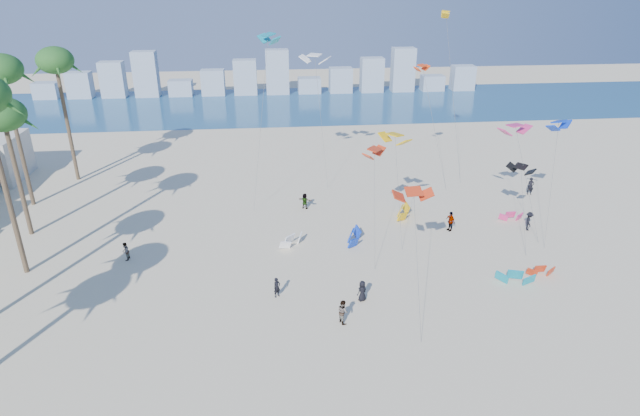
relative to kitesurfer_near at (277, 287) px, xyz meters
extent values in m
plane|color=beige|center=(0.73, -10.45, -0.78)|extent=(220.00, 220.00, 0.00)
plane|color=navy|center=(0.73, 61.55, -0.77)|extent=(220.00, 220.00, 0.00)
imported|color=black|center=(0.00, 0.00, 0.00)|extent=(0.68, 0.63, 1.55)
imported|color=gray|center=(4.35, -3.58, 0.09)|extent=(0.92, 1.02, 1.73)
imported|color=black|center=(6.10, -1.13, 0.03)|extent=(0.93, 0.85, 1.60)
imported|color=gray|center=(16.14, 9.36, 0.16)|extent=(0.84, 1.19, 1.88)
imported|color=black|center=(23.36, 8.70, 0.12)|extent=(0.99, 1.30, 1.78)
imported|color=gray|center=(3.22, 15.68, 0.03)|extent=(1.54, 1.14, 1.62)
imported|color=black|center=(27.45, 16.89, 0.18)|extent=(0.77, 0.58, 1.91)
imported|color=gray|center=(-12.27, 6.71, 0.01)|extent=(0.66, 0.81, 1.57)
cylinder|color=#595959|center=(8.27, 5.89, 3.38)|extent=(0.73, 5.46, 8.33)
cylinder|color=#595959|center=(10.70, 7.87, 3.84)|extent=(0.38, 3.48, 9.24)
cylinder|color=#595959|center=(22.33, 8.29, 3.98)|extent=(1.72, 4.26, 9.52)
cylinder|color=#595959|center=(-0.84, 17.33, 7.45)|extent=(2.15, 3.62, 16.46)
cylinder|color=#595959|center=(17.75, 21.18, 5.58)|extent=(2.53, 4.26, 12.73)
cylinder|color=#595959|center=(21.44, 6.53, 2.30)|extent=(0.91, 5.03, 6.18)
cylinder|color=#595959|center=(5.57, 22.18, 6.19)|extent=(1.19, 2.87, 13.93)
cylinder|color=#595959|center=(23.69, 6.72, 4.40)|extent=(1.01, 3.07, 10.35)
cylinder|color=#595959|center=(9.29, -3.44, 3.33)|extent=(0.43, 5.62, 8.23)
cylinder|color=#595959|center=(20.30, 23.32, 8.22)|extent=(1.93, 4.90, 18.01)
cylinder|color=brown|center=(-19.73, 5.55, 6.25)|extent=(0.40, 0.40, 14.06)
cylinder|color=brown|center=(-22.01, 12.55, 4.74)|extent=(0.40, 0.40, 11.04)
ellipsoid|color=#205C22|center=(-22.01, 12.55, 10.26)|extent=(3.80, 3.80, 2.85)
cylinder|color=brown|center=(-24.46, 19.55, 6.03)|extent=(0.40, 0.40, 13.62)
ellipsoid|color=#205C22|center=(-24.46, 19.55, 12.84)|extent=(3.80, 3.80, 2.85)
cylinder|color=brown|center=(-22.14, 26.55, 5.90)|extent=(0.40, 0.40, 13.36)
ellipsoid|color=#205C22|center=(-22.14, 26.55, 12.58)|extent=(3.80, 3.80, 2.85)
cube|color=#9EADBF|center=(-41.27, 71.55, 0.72)|extent=(4.40, 3.00, 3.00)
cube|color=#9EADBF|center=(-35.07, 71.55, 1.62)|extent=(4.40, 3.00, 4.80)
cube|color=#9EADBF|center=(-28.87, 71.55, 2.52)|extent=(4.40, 3.00, 6.60)
cube|color=#9EADBF|center=(-22.67, 71.55, 3.42)|extent=(4.40, 3.00, 8.40)
cube|color=#9EADBF|center=(-16.47, 71.55, 0.72)|extent=(4.40, 3.00, 3.00)
cube|color=#9EADBF|center=(-10.27, 71.55, 1.62)|extent=(4.40, 3.00, 4.80)
cube|color=#9EADBF|center=(-4.07, 71.55, 2.52)|extent=(4.40, 3.00, 6.60)
cube|color=#9EADBF|center=(2.13, 71.55, 3.42)|extent=(4.40, 3.00, 8.40)
cube|color=#9EADBF|center=(8.33, 71.55, 0.72)|extent=(4.40, 3.00, 3.00)
cube|color=#9EADBF|center=(14.53, 71.55, 1.62)|extent=(4.40, 3.00, 4.80)
cube|color=#9EADBF|center=(20.73, 71.55, 2.52)|extent=(4.40, 3.00, 6.60)
cube|color=#9EADBF|center=(26.93, 71.55, 3.42)|extent=(4.40, 3.00, 8.40)
cube|color=#9EADBF|center=(33.13, 71.55, 0.72)|extent=(4.40, 3.00, 3.00)
cube|color=#9EADBF|center=(39.33, 71.55, 1.62)|extent=(4.40, 3.00, 4.80)
camera|label=1|loc=(-0.21, -33.11, 21.02)|focal=29.78mm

